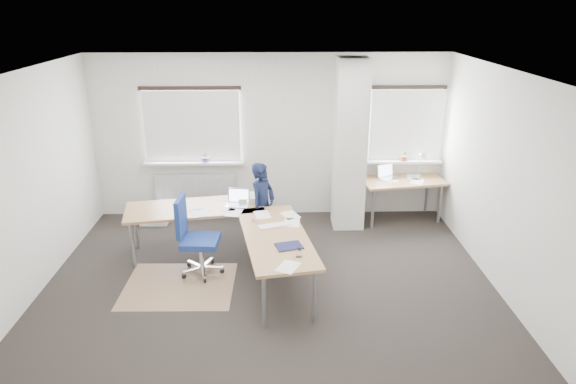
{
  "coord_description": "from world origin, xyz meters",
  "views": [
    {
      "loc": [
        0.1,
        -6.03,
        3.58
      ],
      "look_at": [
        0.27,
        0.9,
        0.99
      ],
      "focal_mm": 32.0,
      "sensor_mm": 36.0,
      "label": 1
    }
  ],
  "objects_px": {
    "desk_side": "(403,182)",
    "task_chair": "(198,253)",
    "desk_main": "(236,222)",
    "person": "(263,207)"
  },
  "relations": [
    {
      "from": "task_chair",
      "to": "person",
      "type": "xyz_separation_m",
      "value": [
        0.88,
        0.76,
        0.37
      ]
    },
    {
      "from": "desk_main",
      "to": "desk_side",
      "type": "xyz_separation_m",
      "value": [
        2.72,
        1.64,
        -0.01
      ]
    },
    {
      "from": "desk_side",
      "to": "task_chair",
      "type": "xyz_separation_m",
      "value": [
        -3.24,
        -1.82,
        -0.37
      ]
    },
    {
      "from": "person",
      "to": "desk_side",
      "type": "bearing_deg",
      "value": -34.2
    },
    {
      "from": "desk_side",
      "to": "task_chair",
      "type": "relative_size",
      "value": 1.34
    },
    {
      "from": "desk_main",
      "to": "task_chair",
      "type": "distance_m",
      "value": 0.67
    },
    {
      "from": "desk_main",
      "to": "person",
      "type": "bearing_deg",
      "value": 48.6
    },
    {
      "from": "desk_side",
      "to": "task_chair",
      "type": "height_order",
      "value": "desk_side"
    },
    {
      "from": "desk_side",
      "to": "person",
      "type": "relative_size",
      "value": 1.1
    },
    {
      "from": "desk_main",
      "to": "person",
      "type": "relative_size",
      "value": 2.06
    }
  ]
}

